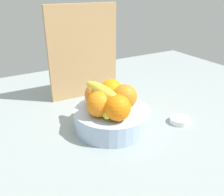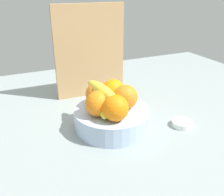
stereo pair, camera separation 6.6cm
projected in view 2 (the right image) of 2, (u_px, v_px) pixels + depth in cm
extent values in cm
cube|color=gray|center=(110.00, 136.00, 78.75)|extent=(180.00, 140.00, 3.00)
cylinder|color=#AAC1E0|center=(112.00, 118.00, 79.50)|extent=(23.84, 23.84, 6.40)
sphere|color=orange|center=(125.00, 97.00, 77.54)|extent=(7.72, 7.72, 7.72)
sphere|color=orange|center=(113.00, 91.00, 82.06)|extent=(7.72, 7.72, 7.72)
sphere|color=orange|center=(98.00, 94.00, 79.33)|extent=(7.72, 7.72, 7.72)
sphere|color=orange|center=(98.00, 104.00, 73.25)|extent=(7.72, 7.72, 7.72)
sphere|color=orange|center=(117.00, 108.00, 70.84)|extent=(7.72, 7.72, 7.72)
ellipsoid|color=yellow|center=(106.00, 105.00, 76.87)|extent=(11.39, 16.93, 4.00)
ellipsoid|color=yellow|center=(104.00, 97.00, 76.79)|extent=(6.38, 17.40, 4.00)
ellipsoid|color=yellow|center=(102.00, 91.00, 75.39)|extent=(5.84, 17.34, 4.00)
cube|color=tan|center=(90.00, 52.00, 97.73)|extent=(28.04, 2.63, 36.00)
cylinder|color=white|center=(182.00, 124.00, 81.22)|extent=(6.66, 6.66, 1.71)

